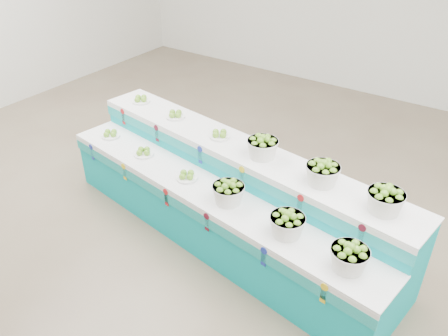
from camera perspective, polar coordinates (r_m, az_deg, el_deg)
The scene contains 14 objects.
ground at distance 5.33m, azimuth -2.32°, elevation -7.79°, with size 10.00×10.00×0.00m, color brown.
display_stand at distance 4.99m, azimuth 0.00°, elevation -3.49°, with size 4.15×1.07×1.02m, color #08A9B1, non-canonical shape.
plate_lower_left at distance 5.86m, azimuth -14.04°, elevation 4.22°, with size 0.23×0.23×0.09m, color white.
plate_lower_mid at distance 5.37m, azimuth -10.03°, elevation 2.04°, with size 0.23×0.23×0.09m, color white.
plate_lower_right at distance 4.88m, azimuth -4.68°, elevation -0.89°, with size 0.23×0.23×0.09m, color white.
basket_lower_left at distance 4.48m, azimuth 0.55°, elevation -3.04°, with size 0.32×0.32×0.23m, color silver, non-canonical shape.
basket_lower_mid at distance 4.14m, azimuth 7.91°, elevation -6.91°, with size 0.32×0.32×0.23m, color silver, non-canonical shape.
basket_lower_right at distance 3.91m, azimuth 15.38°, elevation -10.67°, with size 0.32×0.32×0.23m, color silver, non-canonical shape.
plate_upper_left at distance 5.99m, azimuth -10.38°, elevation 8.50°, with size 0.23×0.23×0.09m, color white.
plate_upper_mid at distance 5.51m, azimuth -6.13°, elevation 6.72°, with size 0.23×0.23×0.09m, color white.
plate_upper_right at distance 5.03m, azimuth -0.55°, elevation 4.31°, with size 0.23×0.23×0.09m, color white.
basket_upper_left at distance 4.66m, azimuth 4.85°, elevation 2.67°, with size 0.32×0.32×0.23m, color silver, non-canonical shape.
basket_upper_mid at distance 4.32m, azimuth 12.22°, elevation -0.58°, with size 0.32×0.32×0.23m, color silver, non-canonical shape.
basket_upper_right at distance 4.11m, azimuth 19.52°, elevation -3.77°, with size 0.32×0.32×0.23m, color silver, non-canonical shape.
Camera 1 is at (2.49, -3.23, 3.43)m, focal length 36.57 mm.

